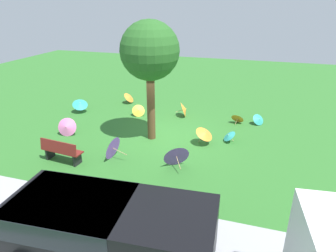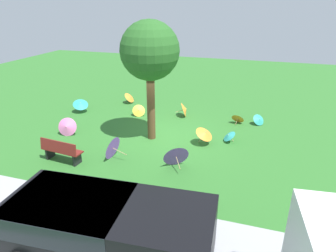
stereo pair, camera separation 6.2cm
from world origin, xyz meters
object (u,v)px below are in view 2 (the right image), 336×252
Objects in this scene: parasol_yellow_0 at (139,110)px; parasol_orange_2 at (205,133)px; shade_tree at (150,52)px; van_dark at (103,226)px; parasol_purple_1 at (175,154)px; parasol_orange_3 at (130,97)px; parasol_purple_0 at (111,147)px; parasol_pink_1 at (67,127)px; parasol_teal_0 at (229,136)px; parasol_teal_1 at (81,104)px; park_bench at (61,151)px; parasol_orange_1 at (185,109)px; parasol_teal_2 at (259,120)px; parasol_orange_0 at (238,118)px.

parasol_yellow_0 is 0.82× the size of parasol_orange_2.
parasol_yellow_0 is (1.58, -2.35, -3.41)m from shade_tree.
van_dark reaches higher than parasol_yellow_0.
shade_tree reaches higher than parasol_purple_1.
shade_tree is at bearing 124.88° from parasol_orange_3.
parasol_purple_0 is 1.39× the size of parasol_orange_3.
parasol_pink_1 is (2.85, -1.29, -0.05)m from parasol_purple_0.
parasol_teal_1 is (8.02, -1.32, 0.20)m from parasol_teal_0.
park_bench reaches higher than parasol_teal_1.
parasol_yellow_0 is 3.85m from parasol_pink_1.
parasol_purple_1 reaches higher than parasol_purple_0.
parasol_yellow_0 is at bearing -72.14° from van_dark.
parasol_orange_3 is 0.74× the size of parasol_pink_1.
parasol_orange_1 is 1.26× the size of parasol_orange_3.
parasol_orange_3 reaches higher than parasol_teal_2.
parasol_teal_2 is (-4.42, -2.98, -3.44)m from shade_tree.
parasol_teal_1 is 7.33m from parasol_orange_2.
parasol_teal_0 is at bearing 150.02° from parasol_orange_3.
parasol_purple_1 is at bearing 167.97° from parasol_pink_1.
parasol_orange_1 is at bearing -103.35° from shade_tree.
parasol_teal_2 is 0.79× the size of parasol_pink_1.
park_bench is at bearing -43.78° from van_dark.
parasol_orange_3 is at bearing -68.66° from van_dark.
parasol_orange_0 is at bearing -111.36° from parasol_orange_2.
park_bench is 5.04m from shade_tree.
parasol_yellow_0 reaches higher than parasol_teal_2.
parasol_orange_2 is at bearing 68.64° from parasol_orange_0.
parasol_yellow_0 is at bearing -172.43° from parasol_teal_1.
park_bench is at bearing 120.28° from parasol_pink_1.
parasol_purple_0 is (-0.75, 4.51, 0.16)m from parasol_yellow_0.
shade_tree is 4.47× the size of parasol_teal_1.
parasol_yellow_0 is 0.84× the size of parasol_purple_0.
parasol_yellow_0 is at bearing 5.99° from parasol_teal_2.
parasol_purple_1 is at bearing 72.20° from parasol_orange_2.
parasol_teal_2 is at bearing -173.46° from parasol_teal_1.
parasol_orange_3 is at bearing -29.98° from parasol_teal_0.
parasol_purple_1 is at bearing 58.61° from parasol_teal_0.
park_bench reaches higher than parasol_teal_0.
parasol_orange_2 is (-2.33, -0.06, -3.21)m from shade_tree.
parasol_purple_1 is (-3.25, 4.36, 0.17)m from parasol_yellow_0.
parasol_purple_0 reaches higher than parasol_teal_1.
van_dark is 11.53m from parasol_orange_3.
shade_tree is at bearing -166.61° from parasol_pink_1.
parasol_purple_0 is at bearing 108.11° from parasol_orange_3.
parasol_orange_1 is at bearing -0.47° from parasol_teal_2.
parasol_teal_1 is 3.00m from parasol_pink_1.
parasol_purple_0 is at bearing -64.26° from van_dark.
parasol_purple_1 is at bearing 148.48° from parasol_teal_1.
parasol_orange_0 is at bearing -173.32° from parasol_teal_1.
van_dark is 6.54× the size of parasol_teal_0.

